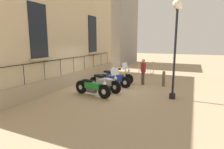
% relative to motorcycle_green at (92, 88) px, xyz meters
% --- Properties ---
extents(ground_plane, '(60.00, 60.00, 0.00)m').
position_rel_motorcycle_green_xyz_m(ground_plane, '(-0.11, 1.68, -0.42)').
color(ground_plane, tan).
extents(building_facade, '(0.82, 11.54, 7.07)m').
position_rel_motorcycle_green_xyz_m(building_facade, '(-2.63, 1.68, 3.00)').
color(building_facade, '#C6B28E').
rests_on(building_facade, ground_plane).
extents(motorcycle_green, '(2.12, 0.73, 0.92)m').
position_rel_motorcycle_green_xyz_m(motorcycle_green, '(0.00, 0.00, 0.00)').
color(motorcycle_green, black).
rests_on(motorcycle_green, ground_plane).
extents(motorcycle_silver, '(2.13, 0.98, 1.30)m').
position_rel_motorcycle_green_xyz_m(motorcycle_silver, '(0.13, 1.08, 0.03)').
color(motorcycle_silver, black).
rests_on(motorcycle_silver, ground_plane).
extents(motorcycle_blue, '(2.15, 0.74, 1.44)m').
position_rel_motorcycle_green_xyz_m(motorcycle_blue, '(0.21, 2.23, 0.04)').
color(motorcycle_blue, black).
rests_on(motorcycle_blue, ground_plane).
extents(motorcycle_yellow, '(1.89, 0.90, 1.06)m').
position_rel_motorcycle_green_xyz_m(motorcycle_yellow, '(0.16, 3.36, -0.02)').
color(motorcycle_yellow, black).
rests_on(motorcycle_yellow, ground_plane).
extents(lamppost, '(0.35, 1.05, 4.30)m').
position_rel_motorcycle_green_xyz_m(lamppost, '(3.58, 1.12, 2.88)').
color(lamppost, black).
rests_on(lamppost, ground_plane).
extents(crowd_barrier, '(0.62, 2.16, 1.05)m').
position_rel_motorcycle_green_xyz_m(crowd_barrier, '(1.23, 5.89, 0.15)').
color(crowd_barrier, '#B7B7BF').
rests_on(crowd_barrier, ground_plane).
extents(bollard, '(0.17, 0.17, 0.92)m').
position_rel_motorcycle_green_xyz_m(bollard, '(2.83, 3.40, 0.04)').
color(bollard, brown).
rests_on(bollard, ground_plane).
extents(pedestrian_standing, '(0.37, 0.47, 1.57)m').
position_rel_motorcycle_green_xyz_m(pedestrian_standing, '(1.62, 3.32, 0.46)').
color(pedestrian_standing, '#47382D').
rests_on(pedestrian_standing, ground_plane).
extents(distant_building, '(4.21, 6.01, 7.71)m').
position_rel_motorcycle_green_xyz_m(distant_building, '(-4.45, 12.65, 3.44)').
color(distant_building, gray).
rests_on(distant_building, ground_plane).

